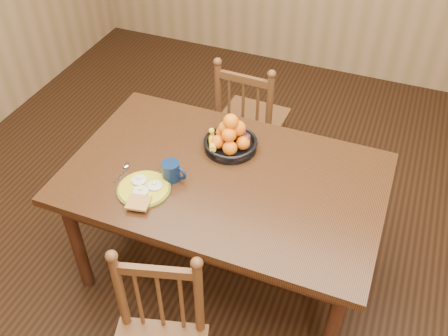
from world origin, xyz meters
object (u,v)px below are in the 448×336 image
at_px(chair_far, 250,120).
at_px(fruit_bowl, 230,138).
at_px(breakfast_plate, 144,189).
at_px(dining_table, 224,187).
at_px(coffee_mug, 172,171).

height_order(chair_far, fruit_bowl, fruit_bowl).
height_order(breakfast_plate, fruit_bowl, fruit_bowl).
distance_m(dining_table, breakfast_plate, 0.42).
relative_size(chair_far, breakfast_plate, 3.15).
bearing_deg(coffee_mug, dining_table, 26.82).
height_order(dining_table, breakfast_plate, breakfast_plate).
distance_m(chair_far, fruit_bowl, 0.76).
bearing_deg(coffee_mug, chair_far, 85.62).
relative_size(chair_far, coffee_mug, 6.97).
bearing_deg(dining_table, chair_far, 100.14).
xyz_separation_m(dining_table, coffee_mug, (-0.23, -0.12, 0.14)).
height_order(breakfast_plate, coffee_mug, coffee_mug).
height_order(chair_far, coffee_mug, chair_far).
bearing_deg(chair_far, fruit_bowl, 101.22).
relative_size(coffee_mug, fruit_bowl, 0.46).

